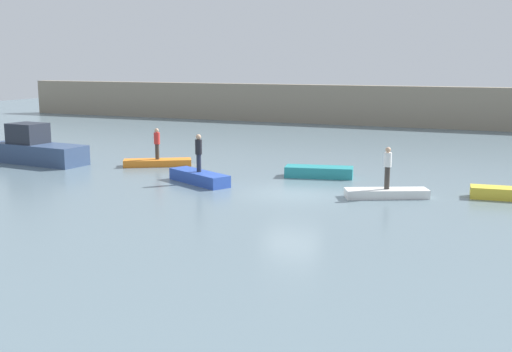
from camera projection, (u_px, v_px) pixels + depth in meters
name	position (u px, v px, depth m)	size (l,w,h in m)	color
ground_plane	(292.00, 193.00, 26.97)	(120.00, 120.00, 0.00)	slate
embankment_wall	(409.00, 107.00, 53.84)	(80.00, 1.20, 3.52)	gray
motorboat	(36.00, 149.00, 34.89)	(6.05, 2.45, 2.21)	#33476B
rowboat_orange	(158.00, 163.00, 34.04)	(3.64, 1.02, 0.36)	orange
rowboat_blue	(199.00, 177.00, 29.18)	(3.61, 1.00, 0.55)	#2B4CAD
rowboat_teal	(319.00, 172.00, 30.70)	(3.30, 1.12, 0.53)	teal
rowboat_white	(387.00, 193.00, 26.13)	(3.45, 0.91, 0.37)	white
person_dark_shirt	(199.00, 151.00, 28.95)	(0.32, 0.32, 1.76)	#232838
person_white_shirt	(388.00, 166.00, 25.92)	(0.32, 0.32, 1.77)	#38332D
person_red_shirt	(157.00, 142.00, 33.83)	(0.32, 0.32, 1.70)	#38332D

